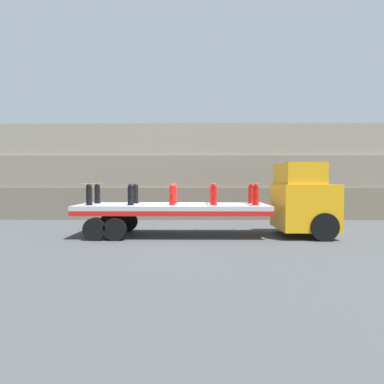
{
  "coord_description": "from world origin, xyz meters",
  "views": [
    {
      "loc": [
        0.95,
        -13.05,
        2.36
      ],
      "look_at": [
        0.83,
        0.0,
        1.92
      ],
      "focal_mm": 28.0,
      "sensor_mm": 36.0,
      "label": 1
    }
  ],
  "objects_px": {
    "fire_hydrant_red_far_3": "(212,194)",
    "fire_hydrant_red_far_4": "(251,194)",
    "fire_hydrant_black_far_1": "(136,194)",
    "flatbed_trailer": "(161,210)",
    "fire_hydrant_black_near_0": "(89,195)",
    "fire_hydrant_red_near_3": "(214,195)",
    "fire_hydrant_black_near_1": "(131,195)",
    "fire_hydrant_red_near_2": "(172,195)",
    "fire_hydrant_red_near_4": "(256,195)",
    "truck_cab": "(305,200)",
    "fire_hydrant_red_far_2": "(174,194)",
    "fire_hydrant_black_far_0": "(97,194)"
  },
  "relations": [
    {
      "from": "fire_hydrant_red_far_2",
      "to": "fire_hydrant_red_near_2",
      "type": "bearing_deg",
      "value": -90.0
    },
    {
      "from": "fire_hydrant_red_near_3",
      "to": "fire_hydrant_red_far_4",
      "type": "xyz_separation_m",
      "value": [
        1.75,
        1.06,
        0.0
      ]
    },
    {
      "from": "truck_cab",
      "to": "flatbed_trailer",
      "type": "height_order",
      "value": "truck_cab"
    },
    {
      "from": "fire_hydrant_black_near_0",
      "to": "fire_hydrant_red_near_2",
      "type": "xyz_separation_m",
      "value": [
        3.5,
        0.0,
        0.0
      ]
    },
    {
      "from": "fire_hydrant_black_near_0",
      "to": "fire_hydrant_red_near_2",
      "type": "relative_size",
      "value": 1.0
    },
    {
      "from": "fire_hydrant_black_far_0",
      "to": "fire_hydrant_red_near_4",
      "type": "relative_size",
      "value": 1.0
    },
    {
      "from": "fire_hydrant_black_near_1",
      "to": "fire_hydrant_red_far_4",
      "type": "height_order",
      "value": "same"
    },
    {
      "from": "fire_hydrant_black_near_0",
      "to": "fire_hydrant_red_far_3",
      "type": "bearing_deg",
      "value": 11.45
    },
    {
      "from": "fire_hydrant_red_near_4",
      "to": "fire_hydrant_black_far_1",
      "type": "bearing_deg",
      "value": 168.55
    },
    {
      "from": "flatbed_trailer",
      "to": "fire_hydrant_red_near_2",
      "type": "height_order",
      "value": "fire_hydrant_red_near_2"
    },
    {
      "from": "fire_hydrant_black_far_0",
      "to": "fire_hydrant_red_near_2",
      "type": "relative_size",
      "value": 1.0
    },
    {
      "from": "fire_hydrant_red_near_2",
      "to": "fire_hydrant_red_far_3",
      "type": "bearing_deg",
      "value": 31.27
    },
    {
      "from": "fire_hydrant_black_far_1",
      "to": "fire_hydrant_red_far_3",
      "type": "bearing_deg",
      "value": 0.0
    },
    {
      "from": "fire_hydrant_red_far_4",
      "to": "fire_hydrant_red_near_4",
      "type": "bearing_deg",
      "value": -90.0
    },
    {
      "from": "fire_hydrant_black_far_0",
      "to": "fire_hydrant_red_near_4",
      "type": "height_order",
      "value": "same"
    },
    {
      "from": "fire_hydrant_red_near_2",
      "to": "fire_hydrant_red_near_4",
      "type": "height_order",
      "value": "same"
    },
    {
      "from": "fire_hydrant_black_near_0",
      "to": "fire_hydrant_red_near_2",
      "type": "bearing_deg",
      "value": 0.0
    },
    {
      "from": "fire_hydrant_red_near_3",
      "to": "fire_hydrant_red_near_4",
      "type": "height_order",
      "value": "same"
    },
    {
      "from": "fire_hydrant_black_near_0",
      "to": "fire_hydrant_red_far_3",
      "type": "xyz_separation_m",
      "value": [
        5.25,
        1.06,
        0.0
      ]
    },
    {
      "from": "fire_hydrant_red_near_4",
      "to": "fire_hydrant_red_far_4",
      "type": "xyz_separation_m",
      "value": [
        0.0,
        1.06,
        0.0
      ]
    },
    {
      "from": "fire_hydrant_black_near_1",
      "to": "fire_hydrant_red_near_4",
      "type": "height_order",
      "value": "same"
    },
    {
      "from": "fire_hydrant_black_near_0",
      "to": "fire_hydrant_red_far_2",
      "type": "height_order",
      "value": "same"
    },
    {
      "from": "flatbed_trailer",
      "to": "fire_hydrant_red_near_2",
      "type": "relative_size",
      "value": 9.14
    },
    {
      "from": "fire_hydrant_black_near_0",
      "to": "fire_hydrant_black_near_1",
      "type": "height_order",
      "value": "same"
    },
    {
      "from": "fire_hydrant_red_far_3",
      "to": "fire_hydrant_red_far_4",
      "type": "xyz_separation_m",
      "value": [
        1.75,
        0.0,
        0.0
      ]
    },
    {
      "from": "fire_hydrant_red_far_3",
      "to": "fire_hydrant_black_near_1",
      "type": "bearing_deg",
      "value": -163.11
    },
    {
      "from": "fire_hydrant_black_near_0",
      "to": "fire_hydrant_black_far_1",
      "type": "bearing_deg",
      "value": 31.27
    },
    {
      "from": "truck_cab",
      "to": "fire_hydrant_red_near_3",
      "type": "bearing_deg",
      "value": -172.42
    },
    {
      "from": "fire_hydrant_black_far_0",
      "to": "fire_hydrant_red_near_4",
      "type": "bearing_deg",
      "value": -8.63
    },
    {
      "from": "fire_hydrant_red_near_2",
      "to": "fire_hydrant_red_far_4",
      "type": "distance_m",
      "value": 3.66
    },
    {
      "from": "truck_cab",
      "to": "fire_hydrant_red_far_3",
      "type": "relative_size",
      "value": 3.52
    },
    {
      "from": "truck_cab",
      "to": "flatbed_trailer",
      "type": "xyz_separation_m",
      "value": [
        -6.28,
        0.0,
        -0.47
      ]
    },
    {
      "from": "fire_hydrant_black_near_0",
      "to": "fire_hydrant_black_near_1",
      "type": "xyz_separation_m",
      "value": [
        1.75,
        0.0,
        0.0
      ]
    },
    {
      "from": "flatbed_trailer",
      "to": "fire_hydrant_black_far_1",
      "type": "height_order",
      "value": "fire_hydrant_black_far_1"
    },
    {
      "from": "fire_hydrant_red_near_3",
      "to": "flatbed_trailer",
      "type": "bearing_deg",
      "value": 166.89
    },
    {
      "from": "fire_hydrant_red_near_4",
      "to": "fire_hydrant_black_near_1",
      "type": "bearing_deg",
      "value": 180.0
    },
    {
      "from": "fire_hydrant_black_far_0",
      "to": "fire_hydrant_red_far_3",
      "type": "relative_size",
      "value": 1.0
    },
    {
      "from": "fire_hydrant_black_near_0",
      "to": "fire_hydrant_black_far_1",
      "type": "xyz_separation_m",
      "value": [
        1.75,
        1.06,
        0.0
      ]
    },
    {
      "from": "fire_hydrant_red_near_2",
      "to": "fire_hydrant_red_far_3",
      "type": "height_order",
      "value": "same"
    },
    {
      "from": "fire_hydrant_black_near_0",
      "to": "fire_hydrant_red_far_4",
      "type": "xyz_separation_m",
      "value": [
        7.0,
        1.06,
        0.0
      ]
    },
    {
      "from": "fire_hydrant_red_far_3",
      "to": "fire_hydrant_black_far_1",
      "type": "bearing_deg",
      "value": 180.0
    },
    {
      "from": "flatbed_trailer",
      "to": "fire_hydrant_black_far_1",
      "type": "xyz_separation_m",
      "value": [
        -1.22,
        0.53,
        0.71
      ]
    },
    {
      "from": "fire_hydrant_black_near_1",
      "to": "fire_hydrant_black_far_1",
      "type": "bearing_deg",
      "value": 90.0
    },
    {
      "from": "fire_hydrant_black_far_0",
      "to": "fire_hydrant_black_far_1",
      "type": "bearing_deg",
      "value": 0.0
    },
    {
      "from": "fire_hydrant_black_near_0",
      "to": "fire_hydrant_red_near_3",
      "type": "bearing_deg",
      "value": 0.0
    },
    {
      "from": "fire_hydrant_red_far_2",
      "to": "fire_hydrant_red_far_3",
      "type": "distance_m",
      "value": 1.75
    },
    {
      "from": "fire_hydrant_red_near_2",
      "to": "fire_hydrant_red_near_4",
      "type": "distance_m",
      "value": 3.5
    },
    {
      "from": "flatbed_trailer",
      "to": "fire_hydrant_black_near_1",
      "type": "relative_size",
      "value": 9.14
    },
    {
      "from": "fire_hydrant_red_near_3",
      "to": "fire_hydrant_black_near_1",
      "type": "bearing_deg",
      "value": 180.0
    },
    {
      "from": "flatbed_trailer",
      "to": "fire_hydrant_black_near_1",
      "type": "height_order",
      "value": "fire_hydrant_black_near_1"
    }
  ]
}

